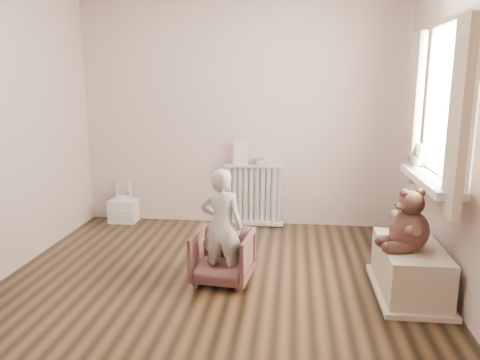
# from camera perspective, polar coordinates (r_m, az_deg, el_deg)

# --- Properties ---
(floor) EXTENTS (3.60, 3.60, 0.01)m
(floor) POSITION_cam_1_polar(r_m,az_deg,el_deg) (3.85, -3.07, -13.11)
(floor) COLOR black
(floor) RESTS_ON ground
(back_wall) EXTENTS (3.60, 0.02, 2.60)m
(back_wall) POSITION_cam_1_polar(r_m,az_deg,el_deg) (5.27, 0.07, 8.48)
(back_wall) COLOR beige
(back_wall) RESTS_ON ground
(front_wall) EXTENTS (3.60, 0.02, 2.60)m
(front_wall) POSITION_cam_1_polar(r_m,az_deg,el_deg) (1.77, -13.33, 0.53)
(front_wall) COLOR beige
(front_wall) RESTS_ON ground
(right_wall) EXTENTS (0.02, 3.60, 2.60)m
(right_wall) POSITION_cam_1_polar(r_m,az_deg,el_deg) (3.65, 25.93, 5.55)
(right_wall) COLOR beige
(right_wall) RESTS_ON ground
(window) EXTENTS (0.03, 0.90, 1.10)m
(window) POSITION_cam_1_polar(r_m,az_deg,el_deg) (3.91, 24.15, 8.30)
(window) COLOR white
(window) RESTS_ON right_wall
(window_sill) EXTENTS (0.22, 1.10, 0.06)m
(window_sill) POSITION_cam_1_polar(r_m,az_deg,el_deg) (3.96, 22.17, -0.01)
(window_sill) COLOR silver
(window_sill) RESTS_ON right_wall
(curtain_left) EXTENTS (0.06, 0.26, 1.30)m
(curtain_left) POSITION_cam_1_polar(r_m,az_deg,el_deg) (3.34, 25.13, 6.67)
(curtain_left) COLOR beige
(curtain_left) RESTS_ON right_wall
(curtain_right) EXTENTS (0.06, 0.26, 1.30)m
(curtain_right) POSITION_cam_1_polar(r_m,az_deg,el_deg) (4.43, 20.53, 8.16)
(curtain_right) COLOR beige
(curtain_right) RESTS_ON right_wall
(radiator) EXTENTS (0.67, 0.13, 0.71)m
(radiator) POSITION_cam_1_polar(r_m,az_deg,el_deg) (5.28, 1.71, -1.53)
(radiator) COLOR silver
(radiator) RESTS_ON floor
(paper_doll) EXTENTS (0.16, 0.01, 0.27)m
(paper_doll) POSITION_cam_1_polar(r_m,az_deg,el_deg) (5.20, 0.11, 3.39)
(paper_doll) COLOR beige
(paper_doll) RESTS_ON radiator
(tin_a) EXTENTS (0.11, 0.11, 0.07)m
(tin_a) POSITION_cam_1_polar(r_m,az_deg,el_deg) (5.20, 2.36, 2.24)
(tin_a) COLOR #A59E8C
(tin_a) RESTS_ON radiator
(toy_vanity) EXTENTS (0.31, 0.22, 0.49)m
(toy_vanity) POSITION_cam_1_polar(r_m,az_deg,el_deg) (5.61, -14.10, -2.27)
(toy_vanity) COLOR silver
(toy_vanity) RESTS_ON floor
(armchair) EXTENTS (0.52, 0.53, 0.43)m
(armchair) POSITION_cam_1_polar(r_m,az_deg,el_deg) (3.90, -2.10, -9.33)
(armchair) COLOR brown
(armchair) RESTS_ON floor
(child) EXTENTS (0.37, 0.27, 0.95)m
(child) POSITION_cam_1_polar(r_m,az_deg,el_deg) (3.75, -2.24, -5.66)
(child) COLOR beige
(child) RESTS_ON armchair
(toy_bench) EXTENTS (0.45, 0.84, 0.40)m
(toy_bench) POSITION_cam_1_polar(r_m,az_deg,el_deg) (3.93, 19.99, -10.16)
(toy_bench) COLOR beige
(toy_bench) RESTS_ON floor
(teddy_bear) EXTENTS (0.42, 0.35, 0.46)m
(teddy_bear) POSITION_cam_1_polar(r_m,az_deg,el_deg) (3.68, 20.08, -3.93)
(teddy_bear) COLOR #392019
(teddy_bear) RESTS_ON toy_bench
(plush_cat) EXTENTS (0.21, 0.29, 0.22)m
(plush_cat) POSITION_cam_1_polar(r_m,az_deg,el_deg) (4.31, 20.80, 2.81)
(plush_cat) COLOR #686457
(plush_cat) RESTS_ON window_sill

